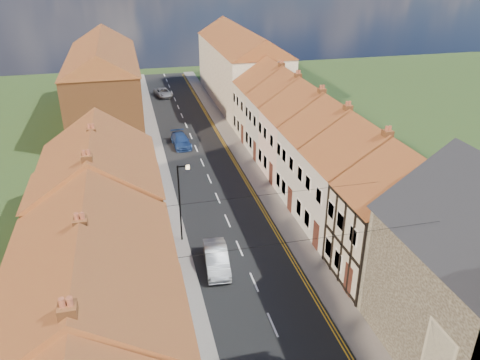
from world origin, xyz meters
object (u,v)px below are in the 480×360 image
at_px(lamppost, 181,199).
at_px(car_far, 181,141).
at_px(car_mid, 216,259).
at_px(car_distant, 163,93).

relative_size(lamppost, car_far, 1.35).
distance_m(car_mid, car_distant, 43.81).
bearing_deg(car_far, car_mid, -95.00).
distance_m(lamppost, car_distant, 40.14).
bearing_deg(lamppost, car_distant, 86.69).
height_order(lamppost, car_distant, lamppost).
xyz_separation_m(lamppost, car_distant, (2.31, 39.96, -2.93)).
bearing_deg(car_mid, car_far, 93.14).
bearing_deg(car_mid, car_distant, 93.79).
bearing_deg(car_far, lamppost, -100.51).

